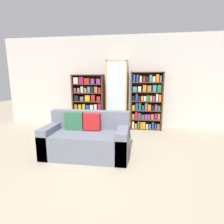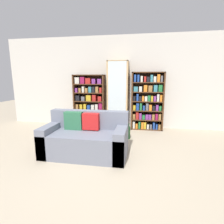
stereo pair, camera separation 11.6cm
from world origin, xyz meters
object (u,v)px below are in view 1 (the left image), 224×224
at_px(couch, 87,139).
at_px(wine_bottle, 129,132).
at_px(bookshelf_left, 88,102).
at_px(bookshelf_right, 146,102).
at_px(display_cabinet, 117,95).

bearing_deg(couch, wine_bottle, 52.85).
bearing_deg(bookshelf_left, bookshelf_right, -0.00).
bearing_deg(bookshelf_right, wine_bottle, -115.03).
distance_m(couch, bookshelf_right, 2.37).
relative_size(couch, display_cabinet, 0.82).
distance_m(couch, display_cabinet, 2.10).
relative_size(bookshelf_left, bookshelf_right, 0.96).
relative_size(couch, wine_bottle, 4.01).
bearing_deg(display_cabinet, bookshelf_left, 178.91).
height_order(display_cabinet, wine_bottle, display_cabinet).
bearing_deg(bookshelf_left, wine_bottle, -36.83).
bearing_deg(bookshelf_right, couch, -121.63).
bearing_deg(display_cabinet, wine_bottle, -66.69).
distance_m(display_cabinet, bookshelf_right, 0.87).
bearing_deg(bookshelf_right, bookshelf_left, 180.00).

